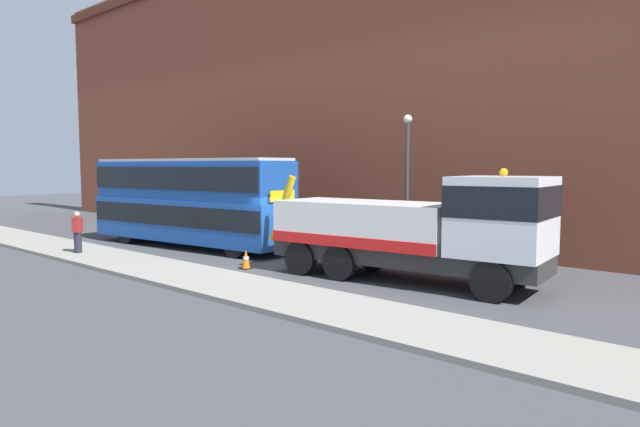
{
  "coord_description": "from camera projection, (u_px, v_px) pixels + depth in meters",
  "views": [
    {
      "loc": [
        15.04,
        -14.91,
        3.73
      ],
      "look_at": [
        1.72,
        0.19,
        2.0
      ],
      "focal_mm": 31.14,
      "sensor_mm": 36.0,
      "label": 1
    }
  ],
  "objects": [
    {
      "name": "ground_plane",
      "position": [
        283.0,
        263.0,
        21.37
      ],
      "size": [
        120.0,
        120.0,
        0.0
      ],
      "primitive_type": "plane",
      "color": "#424247"
    },
    {
      "name": "near_kerb",
      "position": [
        193.0,
        277.0,
        18.22
      ],
      "size": [
        60.0,
        2.8,
        0.15
      ],
      "primitive_type": "cube",
      "color": "gray",
      "rests_on": "ground_plane"
    },
    {
      "name": "building_facade",
      "position": [
        388.0,
        73.0,
        25.84
      ],
      "size": [
        60.0,
        1.5,
        16.0
      ],
      "color": "brown",
      "rests_on": "ground_plane"
    },
    {
      "name": "recovery_tow_truck",
      "position": [
        416.0,
        228.0,
        17.6
      ],
      "size": [
        10.23,
        3.51,
        3.67
      ],
      "rotation": [
        0.0,
        0.0,
        0.1
      ],
      "color": "#2D2D2D",
      "rests_on": "ground_plane"
    },
    {
      "name": "double_decker_bus",
      "position": [
        190.0,
        199.0,
        25.45
      ],
      "size": [
        11.19,
        3.63,
        4.06
      ],
      "rotation": [
        0.0,
        0.0,
        0.1
      ],
      "color": "#19479E",
      "rests_on": "ground_plane"
    },
    {
      "name": "pedestrian_onlooker",
      "position": [
        78.0,
        233.0,
        22.86
      ],
      "size": [
        0.43,
        0.48,
        1.71
      ],
      "rotation": [
        0.0,
        0.0,
        0.56
      ],
      "color": "#232333",
      "rests_on": "near_kerb"
    },
    {
      "name": "traffic_cone_near_bus",
      "position": [
        246.0,
        260.0,
        20.1
      ],
      "size": [
        0.36,
        0.36,
        0.72
      ],
      "color": "orange",
      "rests_on": "ground_plane"
    },
    {
      "name": "street_lamp",
      "position": [
        407.0,
        172.0,
        22.93
      ],
      "size": [
        0.36,
        0.36,
        5.83
      ],
      "color": "#38383D",
      "rests_on": "ground_plane"
    }
  ]
}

